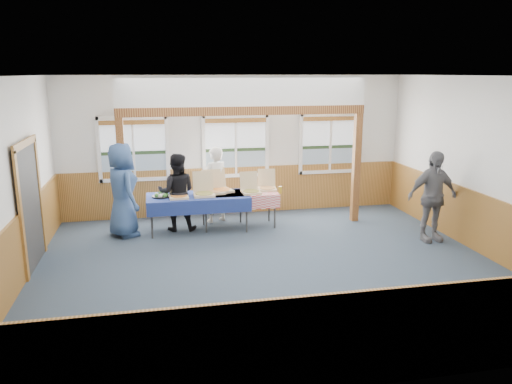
{
  "coord_description": "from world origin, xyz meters",
  "views": [
    {
      "loc": [
        -1.84,
        -7.84,
        3.25
      ],
      "look_at": [
        -0.03,
        1.0,
        1.09
      ],
      "focal_mm": 35.0,
      "sensor_mm": 36.0,
      "label": 1
    }
  ],
  "objects_px": {
    "table_left": "(198,198)",
    "woman_black": "(177,192)",
    "table_right": "(239,195)",
    "man_blue": "(122,190)",
    "woman_white": "(215,185)",
    "person_grey": "(432,196)"
  },
  "relations": [
    {
      "from": "table_left",
      "to": "woman_black",
      "type": "relative_size",
      "value": 1.37
    },
    {
      "from": "table_right",
      "to": "man_blue",
      "type": "relative_size",
      "value": 0.87
    },
    {
      "from": "table_left",
      "to": "table_right",
      "type": "bearing_deg",
      "value": -5.37
    },
    {
      "from": "table_right",
      "to": "woman_white",
      "type": "bearing_deg",
      "value": 133.57
    },
    {
      "from": "woman_white",
      "to": "person_grey",
      "type": "height_order",
      "value": "person_grey"
    },
    {
      "from": "table_right",
      "to": "woman_black",
      "type": "relative_size",
      "value": 1.02
    },
    {
      "from": "person_grey",
      "to": "woman_black",
      "type": "bearing_deg",
      "value": 157.05
    },
    {
      "from": "table_right",
      "to": "person_grey",
      "type": "bearing_deg",
      "value": -23.75
    },
    {
      "from": "table_left",
      "to": "woman_white",
      "type": "bearing_deg",
      "value": 42.11
    },
    {
      "from": "woman_white",
      "to": "man_blue",
      "type": "distance_m",
      "value": 2.04
    },
    {
      "from": "woman_white",
      "to": "man_blue",
      "type": "relative_size",
      "value": 0.89
    },
    {
      "from": "table_left",
      "to": "woman_black",
      "type": "distance_m",
      "value": 0.46
    },
    {
      "from": "table_right",
      "to": "person_grey",
      "type": "height_order",
      "value": "person_grey"
    },
    {
      "from": "woman_black",
      "to": "man_blue",
      "type": "bearing_deg",
      "value": 16.87
    },
    {
      "from": "table_left",
      "to": "person_grey",
      "type": "height_order",
      "value": "person_grey"
    },
    {
      "from": "woman_white",
      "to": "woman_black",
      "type": "relative_size",
      "value": 1.03
    },
    {
      "from": "woman_black",
      "to": "man_blue",
      "type": "height_order",
      "value": "man_blue"
    },
    {
      "from": "woman_black",
      "to": "table_right",
      "type": "bearing_deg",
      "value": -174.02
    },
    {
      "from": "table_right",
      "to": "woman_black",
      "type": "distance_m",
      "value": 1.31
    },
    {
      "from": "table_left",
      "to": "person_grey",
      "type": "bearing_deg",
      "value": -29.27
    },
    {
      "from": "table_left",
      "to": "person_grey",
      "type": "distance_m",
      "value": 4.71
    },
    {
      "from": "woman_white",
      "to": "person_grey",
      "type": "relative_size",
      "value": 0.94
    }
  ]
}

